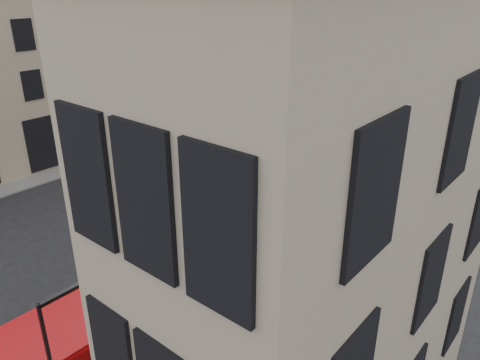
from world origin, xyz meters
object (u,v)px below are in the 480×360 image
Objects in this scene: cafe_table_near at (148,340)px; cafe_table_far at (252,266)px; cafe_table_mid at (206,303)px; street_lamp_a at (165,123)px; pedestrian_d at (454,150)px; car_b at (341,147)px; street_lamp_b at (359,108)px; traffic_light_far at (252,104)px; pedestrian_a at (266,110)px; pedestrian_b at (362,118)px; pedestrian_e at (212,127)px; cafe_chair_c at (247,334)px; cafe_chair_b at (237,352)px; car_a at (267,178)px; bicycle at (291,172)px; cyclist at (290,198)px; traffic_light_near at (267,193)px; bus_far at (268,114)px; cafe_chair_d at (309,279)px; car_c at (218,132)px; pedestrian_c at (375,132)px.

cafe_table_far is (-0.08, 4.74, -0.04)m from cafe_table_near.
cafe_table_mid is 1.04× the size of cafe_table_far.
street_lamp_a reaches higher than pedestrian_d.
street_lamp_b is at bearing 80.16° from car_b.
traffic_light_far is at bearing 78.69° from street_lamp_a.
cafe_table_near is at bearing -55.90° from traffic_light_far.
pedestrian_a is at bearing 126.07° from cafe_table_far.
pedestrian_a reaches higher than pedestrian_b.
cafe_table_near is at bearing 24.51° from pedestrian_e.
cafe_chair_c is (23.41, -32.13, 3.96)m from pedestrian_a.
pedestrian_e is (-20.33, -8.23, -0.04)m from pedestrian_d.
traffic_light_far is at bearing 126.29° from cafe_table_mid.
cafe_chair_b is (23.62, -32.86, 3.94)m from pedestrian_a.
car_a reaches higher than bicycle.
cafe_table_near is at bearing -137.41° from cyclist.
traffic_light_far is 0.71× the size of street_lamp_b.
cafe_table_mid is 2.51m from cafe_table_far.
car_a is 17.00m from pedestrian_d.
cafe_chair_c is (8.80, -15.46, 4.01)m from cyclist.
car_b is 2.60× the size of pedestrian_b.
traffic_light_near is 2.35× the size of pedestrian_b.
traffic_light_near reaches higher than pedestrian_d.
cafe_chair_b is (24.66, -19.08, 2.43)m from street_lamp_a.
bus_far is 3.17× the size of car_a.
traffic_light_near reaches higher than pedestrian_e.
cafe_chair_c is (1.75, 2.23, -0.30)m from cafe_table_near.
pedestrian_b is at bearing 91.49° from car_a.
cafe_chair_d is at bearing 91.18° from cafe_chair_c.
street_lamp_a reaches higher than car_c.
street_lamp_b is 34.01m from cafe_table_far.
bus_far is 15.25× the size of cafe_table_near.
bus_far is at bearing 122.70° from car_a.
cafe_chair_c is (11.27, -26.99, 4.15)m from car_b.
traffic_light_far is at bearing 61.74° from bicycle.
pedestrian_e reaches higher than pedestrian_a.
car_a is at bearing 131.10° from cafe_chair_d.
traffic_light_near is 0.71× the size of street_lamp_a.
car_a is at bearing -69.29° from pedestrian_a.
cafe_chair_d is at bearing 73.53° from cafe_table_near.
street_lamp_b is 2.82× the size of pedestrian_e.
pedestrian_d is at bearing 54.32° from car_a.
street_lamp_a is 15.85m from car_b.
car_b is 2.38× the size of pedestrian_a.
bus_far reaches higher than pedestrian_e.
cafe_table_near is at bearing -65.38° from car_a.
car_b is 11.79m from cyclist.
traffic_light_far is 2.29× the size of pedestrian_c.
street_lamp_b is 1.08× the size of car_c.
pedestrian_a is 20.16m from pedestrian_d.
pedestrian_a reaches higher than pedestrian_c.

